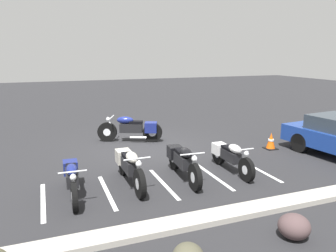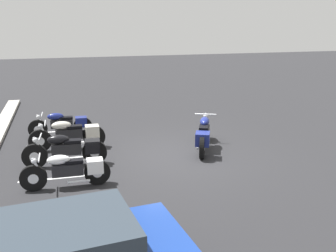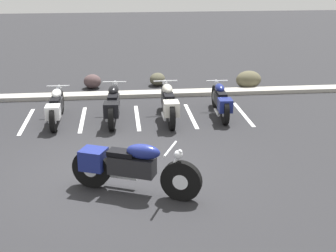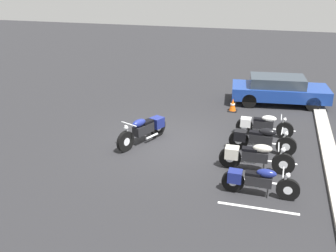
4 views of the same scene
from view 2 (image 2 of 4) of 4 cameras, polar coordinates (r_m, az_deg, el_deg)
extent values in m
plane|color=#262628|center=(11.62, 1.72, -4.18)|extent=(60.00, 60.00, 0.00)
cylinder|color=black|center=(12.89, 5.45, -0.54)|extent=(0.72, 0.41, 0.72)
cylinder|color=silver|center=(12.89, 5.45, -0.54)|extent=(0.31, 0.24, 0.28)
cylinder|color=black|center=(11.27, 4.99, -2.92)|extent=(0.72, 0.41, 0.72)
cylinder|color=silver|center=(11.27, 4.99, -2.92)|extent=(0.31, 0.24, 0.28)
cube|color=black|center=(11.98, 5.24, -0.97)|extent=(0.89, 0.61, 0.33)
ellipsoid|color=navy|center=(12.11, 5.33, 0.66)|extent=(0.68, 0.51, 0.26)
cube|color=black|center=(11.74, 5.22, -0.20)|extent=(0.55, 0.43, 0.09)
cube|color=navy|center=(11.26, 5.03, -1.88)|extent=(0.56, 0.54, 0.37)
cylinder|color=silver|center=(12.69, 5.45, 0.54)|extent=(0.29, 0.17, 0.58)
cylinder|color=silver|center=(12.55, 5.47, 1.72)|extent=(0.31, 0.64, 0.04)
sphere|color=silver|center=(12.71, 5.49, 1.48)|extent=(0.15, 0.15, 0.15)
cylinder|color=silver|center=(11.82, 4.38, -2.84)|extent=(0.58, 0.31, 0.08)
cylinder|color=black|center=(9.71, -18.95, -7.17)|extent=(0.12, 0.63, 0.63)
cylinder|color=silver|center=(9.71, -18.95, -7.17)|extent=(0.12, 0.24, 0.24)
cylinder|color=black|center=(9.68, -10.22, -6.60)|extent=(0.12, 0.63, 0.63)
cylinder|color=silver|center=(9.68, -10.22, -6.60)|extent=(0.12, 0.24, 0.24)
cube|color=black|center=(9.61, -14.36, -6.10)|extent=(0.27, 0.72, 0.28)
ellipsoid|color=white|center=(9.53, -15.61, -4.75)|extent=(0.25, 0.53, 0.23)
cube|color=black|center=(9.55, -13.47, -4.98)|extent=(0.23, 0.42, 0.08)
cube|color=white|center=(9.62, -10.55, -5.68)|extent=(0.34, 0.38, 0.32)
cylinder|color=silver|center=(9.61, -18.40, -5.78)|extent=(0.06, 0.25, 0.50)
cylinder|color=silver|center=(9.52, -18.19, -4.37)|extent=(0.59, 0.04, 0.03)
sphere|color=silver|center=(9.56, -18.89, -4.85)|extent=(0.13, 0.13, 0.13)
cylinder|color=silver|center=(9.60, -12.81, -7.86)|extent=(0.07, 0.52, 0.07)
cylinder|color=black|center=(11.10, -18.78, -4.16)|extent=(0.16, 0.68, 0.67)
cylinder|color=silver|center=(11.10, -18.78, -4.16)|extent=(0.14, 0.26, 0.26)
cylinder|color=black|center=(10.99, -10.60, -3.76)|extent=(0.16, 0.68, 0.67)
cylinder|color=silver|center=(10.99, -10.60, -3.76)|extent=(0.14, 0.26, 0.26)
cube|color=black|center=(10.97, -14.50, -3.21)|extent=(0.33, 0.79, 0.31)
ellipsoid|color=black|center=(10.90, -15.66, -1.89)|extent=(0.30, 0.59, 0.24)
cube|color=black|center=(10.89, -13.66, -2.15)|extent=(0.27, 0.46, 0.08)
cube|color=black|center=(10.93, -10.91, -2.87)|extent=(0.39, 0.43, 0.35)
cylinder|color=silver|center=(11.00, -18.27, -2.83)|extent=(0.08, 0.27, 0.54)
cylinder|color=silver|center=(10.91, -18.07, -1.50)|extent=(0.63, 0.08, 0.04)
sphere|color=silver|center=(10.96, -18.72, -1.94)|extent=(0.14, 0.14, 0.14)
cylinder|color=silver|center=(10.92, -13.08, -4.89)|extent=(0.11, 0.56, 0.07)
cylinder|color=black|center=(12.37, -18.07, -2.05)|extent=(0.13, 0.68, 0.68)
cylinder|color=silver|center=(12.37, -18.07, -2.05)|extent=(0.13, 0.26, 0.26)
cylinder|color=black|center=(12.38, -10.66, -1.52)|extent=(0.13, 0.68, 0.68)
cylinder|color=silver|center=(12.38, -10.66, -1.52)|extent=(0.13, 0.26, 0.26)
cube|color=black|center=(12.31, -14.17, -1.09)|extent=(0.29, 0.79, 0.31)
ellipsoid|color=beige|center=(12.23, -15.23, 0.10)|extent=(0.27, 0.58, 0.25)
cube|color=black|center=(12.26, -13.42, -0.10)|extent=(0.25, 0.46, 0.08)
cube|color=beige|center=(12.33, -10.95, -0.71)|extent=(0.37, 0.42, 0.35)
cylinder|color=silver|center=(12.29, -17.60, -0.82)|extent=(0.06, 0.27, 0.55)
cylinder|color=silver|center=(12.22, -17.41, 0.41)|extent=(0.64, 0.04, 0.04)
sphere|color=silver|center=(12.25, -18.01, -0.01)|extent=(0.14, 0.14, 0.14)
cylinder|color=silver|center=(12.27, -12.85, -2.57)|extent=(0.08, 0.57, 0.07)
cylinder|color=black|center=(13.78, -18.37, -0.42)|extent=(0.13, 0.63, 0.63)
cylinder|color=silver|center=(13.78, -18.37, -0.42)|extent=(0.13, 0.24, 0.24)
cylinder|color=black|center=(13.72, -12.25, -0.05)|extent=(0.13, 0.63, 0.63)
cylinder|color=silver|center=(13.72, -12.25, -0.05)|extent=(0.13, 0.24, 0.24)
cube|color=black|center=(13.69, -15.16, 0.35)|extent=(0.29, 0.73, 0.29)
ellipsoid|color=navy|center=(13.64, -16.03, 1.34)|extent=(0.26, 0.54, 0.23)
cube|color=black|center=(13.64, -14.54, 1.16)|extent=(0.24, 0.43, 0.08)
cube|color=navy|center=(13.67, -12.49, 0.63)|extent=(0.35, 0.39, 0.32)
cylinder|color=silver|center=(13.71, -17.99, 0.60)|extent=(0.07, 0.25, 0.51)
cylinder|color=silver|center=(13.65, -17.83, 1.62)|extent=(0.59, 0.05, 0.03)
sphere|color=silver|center=(13.68, -18.32, 1.27)|extent=(0.13, 0.13, 0.13)
cylinder|color=silver|center=(13.63, -14.10, -0.88)|extent=(0.08, 0.52, 0.07)
cylinder|color=black|center=(6.87, -6.98, -16.21)|extent=(0.29, 0.66, 0.64)
cube|color=#2D3842|center=(5.68, -17.63, -15.55)|extent=(1.77, 2.56, 0.45)
cube|color=black|center=(7.70, -2.72, -15.00)|extent=(0.40, 0.40, 0.03)
cone|color=#EA590F|center=(7.56, -2.74, -13.22)|extent=(0.32, 0.32, 0.57)
cylinder|color=white|center=(7.55, -2.75, -13.03)|extent=(0.20, 0.20, 0.06)
cube|color=white|center=(9.05, -15.10, -10.72)|extent=(0.10, 2.10, 0.00)
cube|color=white|center=(10.36, -15.17, -7.25)|extent=(0.10, 2.10, 0.00)
cube|color=white|center=(11.71, -15.23, -4.58)|extent=(0.10, 2.10, 0.00)
cube|color=white|center=(13.07, -15.27, -2.46)|extent=(0.10, 2.10, 0.00)
cube|color=white|center=(14.45, -15.30, -0.74)|extent=(0.10, 2.10, 0.00)
camera|label=1|loc=(15.66, -44.50, 8.73)|focal=35.00mm
camera|label=3|loc=(15.69, 33.49, 13.18)|focal=50.00mm
camera|label=4|loc=(22.99, -16.79, 19.60)|focal=42.00mm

